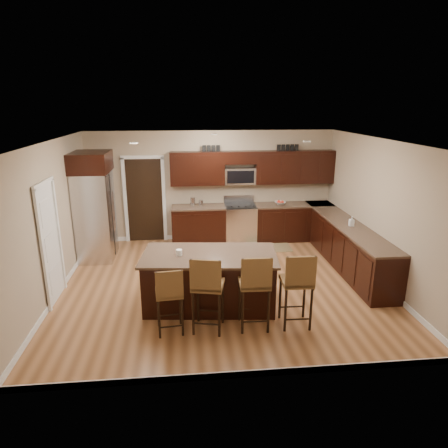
{
  "coord_description": "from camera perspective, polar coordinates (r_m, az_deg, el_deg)",
  "views": [
    {
      "loc": [
        -0.67,
        -6.96,
        3.33
      ],
      "look_at": [
        0.07,
        0.4,
        1.08
      ],
      "focal_mm": 32.0,
      "sensor_mm": 36.0,
      "label": 1
    }
  ],
  "objects": [
    {
      "name": "wall_back",
      "position": [
        9.93,
        -1.78,
        5.43
      ],
      "size": [
        6.0,
        0.0,
        6.0
      ],
      "primitive_type": "plane",
      "rotation": [
        1.57,
        0.0,
        0.0
      ],
      "color": "tan",
      "rests_on": "floor"
    },
    {
      "name": "wall_right",
      "position": [
        8.11,
        21.36,
        1.62
      ],
      "size": [
        0.0,
        5.5,
        5.5
      ],
      "primitive_type": "plane",
      "rotation": [
        1.57,
        0.0,
        -1.57
      ],
      "color": "tan",
      "rests_on": "floor"
    },
    {
      "name": "canister_short",
      "position": [
        9.7,
        -3.3,
        2.98
      ],
      "size": [
        0.11,
        0.11,
        0.15
      ],
      "primitive_type": "cylinder",
      "color": "silver",
      "rests_on": "base_cabinets"
    },
    {
      "name": "stool_right",
      "position": [
        6.0,
        4.44,
        -8.5
      ],
      "size": [
        0.46,
        0.46,
        1.21
      ],
      "rotation": [
        0.0,
        0.0,
        -0.03
      ],
      "color": "brown",
      "rests_on": "floor"
    },
    {
      "name": "doorway",
      "position": [
        10.01,
        -11.24,
        3.33
      ],
      "size": [
        0.85,
        0.03,
        2.06
      ],
      "primitive_type": "cube",
      "color": "black",
      "rests_on": "floor"
    },
    {
      "name": "floor_mat",
      "position": [
        9.65,
        6.54,
        -3.32
      ],
      "size": [
        1.02,
        0.7,
        0.01
      ],
      "primitive_type": "cube",
      "rotation": [
        0.0,
        0.0,
        -0.03
      ],
      "color": "olive",
      "rests_on": "floor"
    },
    {
      "name": "stool_left",
      "position": [
        5.98,
        -7.81,
        -9.77
      ],
      "size": [
        0.43,
        0.43,
        1.06
      ],
      "rotation": [
        0.0,
        0.0,
        0.1
      ],
      "color": "brown",
      "rests_on": "floor"
    },
    {
      "name": "soap_bottle",
      "position": [
        8.53,
        17.77,
        0.4
      ],
      "size": [
        0.1,
        0.1,
        0.2
      ],
      "primitive_type": "imported",
      "rotation": [
        0.0,
        0.0,
        -0.05
      ],
      "color": "#B2B2B2",
      "rests_on": "base_cabinets"
    },
    {
      "name": "stool_mid",
      "position": [
        5.93,
        -2.42,
        -8.79
      ],
      "size": [
        0.54,
        0.54,
        1.22
      ],
      "rotation": [
        0.0,
        0.0,
        -0.23
      ],
      "color": "brown",
      "rests_on": "floor"
    },
    {
      "name": "stool_extra",
      "position": [
        6.15,
        10.48,
        -8.12
      ],
      "size": [
        0.46,
        0.46,
        1.21
      ],
      "rotation": [
        0.0,
        0.0,
        -0.03
      ],
      "color": "brown",
      "rests_on": "floor"
    },
    {
      "name": "wall_left",
      "position": [
        7.6,
        -23.38,
        0.41
      ],
      "size": [
        0.0,
        5.5,
        5.5
      ],
      "primitive_type": "plane",
      "rotation": [
        1.57,
        0.0,
        1.57
      ],
      "color": "tan",
      "rests_on": "floor"
    },
    {
      "name": "microwave",
      "position": [
        9.81,
        2.26,
        6.88
      ],
      "size": [
        0.76,
        0.31,
        0.4
      ],
      "primitive_type": "cube",
      "color": "silver",
      "rests_on": "upper_cabinets"
    },
    {
      "name": "floor",
      "position": [
        7.74,
        -0.23,
        -8.54
      ],
      "size": [
        6.0,
        6.0,
        0.0
      ],
      "primitive_type": "plane",
      "color": "#9F693F",
      "rests_on": "ground"
    },
    {
      "name": "letter_decor",
      "position": [
        9.73,
        3.63,
        10.8
      ],
      "size": [
        2.2,
        0.03,
        0.15
      ],
      "primitive_type": null,
      "color": "black",
      "rests_on": "upper_cabinets"
    },
    {
      "name": "range",
      "position": [
        9.92,
        2.31,
        0.19
      ],
      "size": [
        0.76,
        0.64,
        1.11
      ],
      "color": "silver",
      "rests_on": "floor"
    },
    {
      "name": "pantry_door",
      "position": [
        7.41,
        -23.6,
        -2.69
      ],
      "size": [
        0.03,
        0.8,
        2.04
      ],
      "primitive_type": "cube",
      "color": "white",
      "rests_on": "floor"
    },
    {
      "name": "upper_cabinets",
      "position": [
        9.81,
        4.41,
        8.15
      ],
      "size": [
        4.0,
        0.33,
        0.8
      ],
      "color": "black",
      "rests_on": "wall_back"
    },
    {
      "name": "base_cabinets",
      "position": [
        9.24,
        10.7,
        -1.45
      ],
      "size": [
        4.02,
        3.96,
        0.92
      ],
      "color": "black",
      "rests_on": "floor"
    },
    {
      "name": "refrigerator",
      "position": [
        9.08,
        -18.01,
        2.52
      ],
      "size": [
        0.79,
        1.02,
        2.35
      ],
      "color": "silver",
      "rests_on": "floor"
    },
    {
      "name": "island_jar",
      "position": [
        6.62,
        -6.44,
        -4.06
      ],
      "size": [
        0.1,
        0.1,
        0.1
      ],
      "primitive_type": "cylinder",
      "color": "white",
      "rests_on": "island"
    },
    {
      "name": "fruit_bowl",
      "position": [
        9.98,
        8.02,
        3.0
      ],
      "size": [
        0.29,
        0.29,
        0.07
      ],
      "primitive_type": "imported",
      "rotation": [
        0.0,
        0.0,
        -0.06
      ],
      "color": "silver",
      "rests_on": "base_cabinets"
    },
    {
      "name": "ceiling",
      "position": [
        7.02,
        -0.26,
        11.79
      ],
      "size": [
        6.0,
        6.0,
        0.0
      ],
      "primitive_type": "plane",
      "rotation": [
        3.14,
        0.0,
        0.0
      ],
      "color": "silver",
      "rests_on": "wall_back"
    },
    {
      "name": "island",
      "position": [
        6.84,
        -2.06,
        -8.16
      ],
      "size": [
        2.34,
        1.39,
        0.92
      ],
      "rotation": [
        0.0,
        0.0,
        -0.1
      ],
      "color": "black",
      "rests_on": "floor"
    },
    {
      "name": "canister_tall",
      "position": [
        9.69,
        -4.49,
        3.16
      ],
      "size": [
        0.12,
        0.12,
        0.22
      ],
      "primitive_type": "cylinder",
      "color": "silver",
      "rests_on": "base_cabinets"
    }
  ]
}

